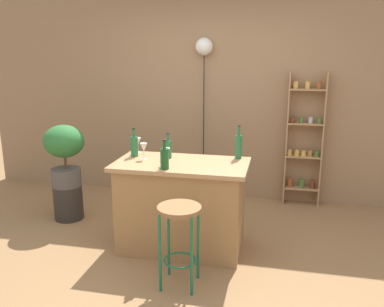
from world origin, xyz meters
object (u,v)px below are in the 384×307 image
at_px(plant_stool, 68,202).
at_px(potted_plant, 64,150).
at_px(bar_stool, 179,227).
at_px(wine_glass_right, 138,142).
at_px(wine_glass_left, 144,148).
at_px(bottle_soda_blue, 165,158).
at_px(bottle_olive_oil, 134,146).
at_px(wine_glass_center, 166,153).
at_px(spice_shelf, 304,141).
at_px(bottle_wine_red, 168,149).
at_px(bottle_sauce_amber, 239,146).
at_px(pendant_globe_light, 204,49).

relative_size(plant_stool, potted_plant, 0.57).
bearing_deg(bar_stool, wine_glass_right, 126.27).
distance_m(wine_glass_left, wine_glass_right, 0.27).
bearing_deg(wine_glass_right, bottle_soda_blue, -49.22).
bearing_deg(wine_glass_right, bottle_olive_oil, -85.98).
bearing_deg(wine_glass_center, plant_stool, 158.06).
bearing_deg(potted_plant, spice_shelf, 21.82).
bearing_deg(bottle_soda_blue, bar_stool, -60.05).
relative_size(plant_stool, wine_glass_right, 2.48).
distance_m(bottle_wine_red, wine_glass_center, 0.26).
bearing_deg(bottle_sauce_amber, wine_glass_center, -148.70).
xyz_separation_m(bottle_wine_red, wine_glass_center, (0.05, -0.25, 0.02)).
xyz_separation_m(bar_stool, wine_glass_center, (-0.26, 0.54, 0.48)).
xyz_separation_m(bottle_soda_blue, wine_glass_left, (-0.29, 0.28, 0.01)).
distance_m(bottle_soda_blue, wine_glass_right, 0.67).
relative_size(spice_shelf, bottle_olive_oil, 5.77).
xyz_separation_m(bottle_olive_oil, bottle_soda_blue, (0.43, -0.37, -0.01)).
xyz_separation_m(bar_stool, plant_stool, (-1.62, 1.09, -0.33)).
bearing_deg(bottle_sauce_amber, bottle_olive_oil, -172.35).
bearing_deg(potted_plant, bottle_wine_red, -12.72).
bearing_deg(wine_glass_left, bottle_wine_red, 25.48).
distance_m(bottle_wine_red, pendant_globe_light, 1.71).
relative_size(bottle_wine_red, bottle_soda_blue, 0.94).
bearing_deg(spice_shelf, wine_glass_left, -137.24).
distance_m(spice_shelf, bottle_sauce_amber, 1.44).
bearing_deg(bottle_wine_red, bottle_soda_blue, -78.99).
bearing_deg(pendant_globe_light, wine_glass_center, -91.31).
relative_size(bottle_sauce_amber, wine_glass_left, 2.04).
bearing_deg(wine_glass_center, bottle_sauce_amber, 31.30).
bearing_deg(wine_glass_left, wine_glass_right, 122.18).
bearing_deg(bottle_sauce_amber, plant_stool, 175.26).
bearing_deg(wine_glass_center, bottle_soda_blue, -80.87).
height_order(plant_stool, pendant_globe_light, pendant_globe_light).
xyz_separation_m(spice_shelf, bottle_soda_blue, (-1.30, -1.76, 0.16)).
relative_size(spice_shelf, plant_stool, 4.14).
height_order(potted_plant, bottle_sauce_amber, bottle_sauce_amber).
relative_size(bar_stool, bottle_soda_blue, 2.61).
xyz_separation_m(spice_shelf, bottle_olive_oil, (-1.73, -1.38, 0.17)).
relative_size(bottle_sauce_amber, pendant_globe_light, 0.16).
height_order(bottle_olive_oil, wine_glass_center, bottle_olive_oil).
xyz_separation_m(bar_stool, spice_shelf, (1.07, 2.17, 0.30)).
distance_m(spice_shelf, bottle_olive_oil, 2.22).
relative_size(potted_plant, wine_glass_left, 4.36).
bearing_deg(bottle_wine_red, pendant_globe_light, 86.26).
bearing_deg(potted_plant, bar_stool, -33.92).
height_order(plant_stool, wine_glass_right, wine_glass_right).
height_order(plant_stool, bottle_olive_oil, bottle_olive_oil).
distance_m(potted_plant, bottle_sauce_amber, 2.01).
bearing_deg(wine_glass_left, wine_glass_center, -28.78).
height_order(potted_plant, bottle_soda_blue, bottle_soda_blue).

